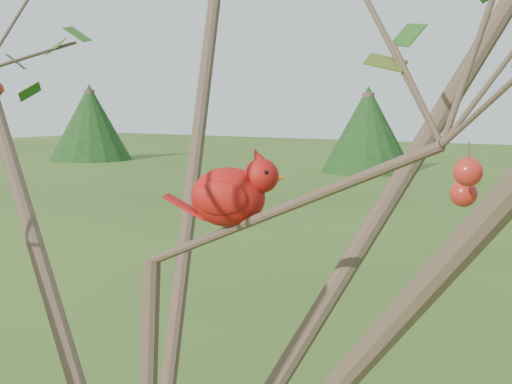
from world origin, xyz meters
TOP-DOWN VIEW (x-y plane):
  - crabapple_tree at (0.03, -0.02)m, footprint 2.35×2.05m
  - cardinal at (0.16, 0.09)m, footprint 0.21×0.15m

SIDE VIEW (x-z plane):
  - cardinal at x=0.16m, z-range 2.02..2.18m
  - crabapple_tree at x=0.03m, z-range 0.65..3.60m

